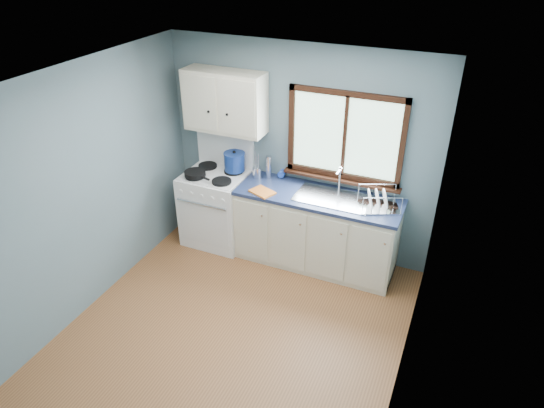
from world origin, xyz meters
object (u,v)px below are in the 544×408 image
at_px(gas_range, 217,205).
at_px(thermos, 269,167).
at_px(utensil_crock, 257,172).
at_px(sink, 333,203).
at_px(base_cabinets, 316,233).
at_px(dish_rack, 378,203).
at_px(stockpot, 235,161).
at_px(skillet, 195,173).

bearing_deg(gas_range, thermos, 16.74).
bearing_deg(gas_range, utensil_crock, 16.20).
distance_m(sink, utensil_crock, 1.00).
bearing_deg(base_cabinets, dish_rack, -0.52).
xyz_separation_m(base_cabinets, dish_rack, (0.67, -0.01, 0.57)).
xyz_separation_m(gas_range, stockpot, (0.19, 0.15, 0.58)).
distance_m(stockpot, thermos, 0.43).
bearing_deg(gas_range, skillet, -134.68).
relative_size(gas_range, sink, 1.62).
height_order(skillet, utensil_crock, utensil_crock).
height_order(base_cabinets, stockpot, stockpot).
relative_size(utensil_crock, dish_rack, 0.66).
height_order(utensil_crock, thermos, utensil_crock).
relative_size(sink, utensil_crock, 2.49).
bearing_deg(stockpot, thermos, 4.91).
bearing_deg(thermos, base_cabinets, -14.04).
xyz_separation_m(sink, dish_rack, (0.49, -0.01, 0.12)).
bearing_deg(sink, utensil_crock, 172.73).
bearing_deg(dish_rack, skillet, 161.44).
bearing_deg(gas_range, stockpot, 37.86).
bearing_deg(thermos, skillet, -155.74).
bearing_deg(skillet, thermos, 43.27).
xyz_separation_m(utensil_crock, thermos, (0.13, 0.04, 0.07)).
relative_size(base_cabinets, utensil_crock, 5.49).
relative_size(base_cabinets, thermos, 6.50).
bearing_deg(base_cabinets, gas_range, -179.18).
relative_size(gas_range, stockpot, 4.51).
xyz_separation_m(thermos, dish_rack, (1.35, -0.18, -0.08)).
xyz_separation_m(stockpot, dish_rack, (1.78, -0.14, -0.10)).
bearing_deg(utensil_crock, gas_range, -163.80).
bearing_deg(thermos, sink, -11.21).
height_order(base_cabinets, dish_rack, dish_rack).
height_order(thermos, dish_rack, thermos).
relative_size(stockpot, utensil_crock, 0.90).
relative_size(sink, skillet, 2.07).
relative_size(gas_range, base_cabinets, 0.74).
bearing_deg(stockpot, skillet, -138.47).
bearing_deg(sink, skillet, -173.52).
xyz_separation_m(base_cabinets, stockpot, (-1.11, 0.13, 0.66)).
xyz_separation_m(skillet, utensil_crock, (0.66, 0.31, 0.00)).
xyz_separation_m(base_cabinets, sink, (0.18, -0.00, 0.45)).
bearing_deg(utensil_crock, thermos, 18.80).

